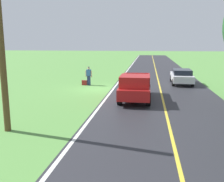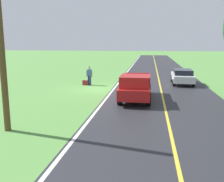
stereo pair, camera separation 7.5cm
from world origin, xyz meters
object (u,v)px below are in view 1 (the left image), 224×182
Objects in this scene: hitchhiker_walking at (89,75)px; pickup_truck_passing at (135,86)px; utility_pole_roadside at (2,52)px; sedan_near_oncoming at (182,76)px; suitcase_carried at (84,83)px.

pickup_truck_passing reaches higher than hitchhiker_walking.
sedan_near_oncoming is at bearing -122.78° from utility_pole_roadside.
pickup_truck_passing is 9.12m from utility_pole_roadside.
hitchhiker_walking is 0.25× the size of utility_pole_roadside.
suitcase_carried is 0.10× the size of sedan_near_oncoming.
sedan_near_oncoming reaches higher than suitcase_carried.
suitcase_carried is at bearing -48.21° from pickup_truck_passing.
utility_pole_roadside is (9.37, 14.56, 2.75)m from sedan_near_oncoming.
sedan_near_oncoming is (-9.04, -2.01, 0.53)m from suitcase_carried.
utility_pole_roadside reaches higher than sedan_near_oncoming.
hitchhiker_walking is 8.84m from sedan_near_oncoming.
utility_pole_roadside is at bearing 57.22° from sedan_near_oncoming.
sedan_near_oncoming is 17.53m from utility_pole_roadside.
pickup_truck_passing is at bearing 44.28° from suitcase_carried.
utility_pole_roadside is at bearing 0.96° from suitcase_carried.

